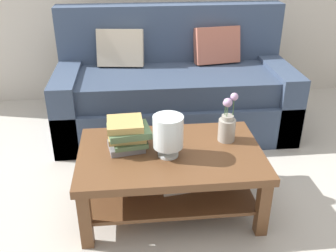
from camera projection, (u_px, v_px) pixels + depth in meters
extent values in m
plane|color=#B7B2A8|center=(170.00, 176.00, 2.88)|extent=(10.00, 10.00, 0.00)
cube|color=#384760|center=(174.00, 112.00, 3.46)|extent=(2.02, 0.90, 0.36)
cube|color=#324057|center=(175.00, 84.00, 3.31)|extent=(1.78, 0.74, 0.20)
cube|color=#384760|center=(170.00, 43.00, 3.53)|extent=(2.02, 0.20, 0.70)
cube|color=#384760|center=(70.00, 103.00, 3.33)|extent=(0.20, 0.90, 0.60)
cube|color=#384760|center=(274.00, 95.00, 3.49)|extent=(0.20, 0.90, 0.60)
cube|color=beige|center=(121.00, 48.00, 3.36)|extent=(0.42, 0.23, 0.34)
cube|color=#B26651|center=(217.00, 45.00, 3.44)|extent=(0.42, 0.24, 0.34)
cube|color=brown|center=(170.00, 155.00, 2.38)|extent=(1.14, 0.72, 0.05)
cube|color=brown|center=(85.00, 220.00, 2.16)|extent=(0.07, 0.07, 0.37)
cube|color=brown|center=(263.00, 208.00, 2.26)|extent=(0.07, 0.07, 0.37)
cube|color=brown|center=(93.00, 162.00, 2.70)|extent=(0.07, 0.07, 0.37)
cube|color=brown|center=(236.00, 154.00, 2.80)|extent=(0.07, 0.07, 0.37)
cube|color=brown|center=(170.00, 188.00, 2.50)|extent=(1.02, 0.60, 0.02)
cube|color=beige|center=(181.00, 183.00, 2.51)|extent=(0.31, 0.24, 0.03)
cube|color=beige|center=(181.00, 180.00, 2.50)|extent=(0.32, 0.25, 0.02)
cube|color=slate|center=(126.00, 146.00, 2.39)|extent=(0.24, 0.20, 0.04)
cube|color=#51704C|center=(130.00, 141.00, 2.38)|extent=(0.23, 0.24, 0.03)
cube|color=tan|center=(127.00, 135.00, 2.38)|extent=(0.24, 0.20, 0.03)
cube|color=#51704C|center=(129.00, 131.00, 2.35)|extent=(0.28, 0.25, 0.04)
cube|color=tan|center=(125.00, 124.00, 2.34)|extent=(0.23, 0.22, 0.04)
cylinder|color=silver|center=(168.00, 154.00, 2.33)|extent=(0.13, 0.13, 0.02)
cylinder|color=silver|center=(168.00, 150.00, 2.31)|extent=(0.04, 0.04, 0.05)
cylinder|color=silver|center=(168.00, 132.00, 2.26)|extent=(0.18, 0.18, 0.20)
sphere|color=#2D333D|center=(164.00, 138.00, 2.28)|extent=(0.05, 0.05, 0.05)
sphere|color=#993833|center=(172.00, 137.00, 2.29)|extent=(0.05, 0.05, 0.05)
cylinder|color=#9E998E|center=(227.00, 130.00, 2.47)|extent=(0.11, 0.11, 0.15)
cylinder|color=#9E998E|center=(228.00, 118.00, 2.43)|extent=(0.08, 0.08, 0.03)
cylinder|color=#426638|center=(233.00, 107.00, 2.40)|extent=(0.01, 0.01, 0.11)
sphere|color=#B28CB7|center=(234.00, 97.00, 2.37)|extent=(0.05, 0.05, 0.05)
cylinder|color=#426638|center=(225.00, 110.00, 2.42)|extent=(0.01, 0.01, 0.07)
sphere|color=silver|center=(226.00, 103.00, 2.40)|extent=(0.04, 0.04, 0.04)
cylinder|color=#426638|center=(227.00, 111.00, 2.39)|extent=(0.01, 0.01, 0.08)
sphere|color=#B28CB7|center=(228.00, 103.00, 2.37)|extent=(0.06, 0.06, 0.06)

